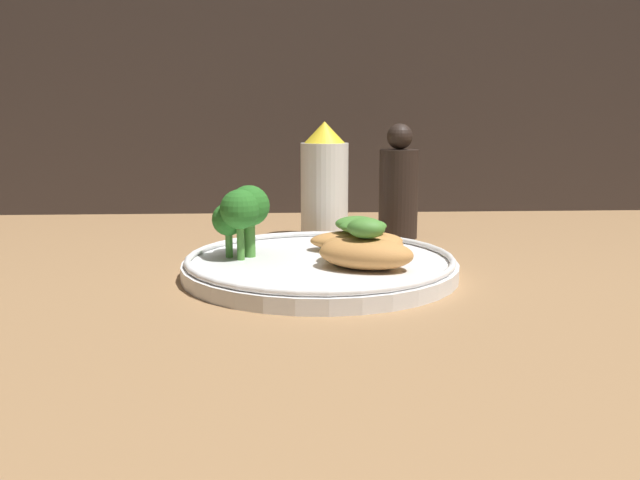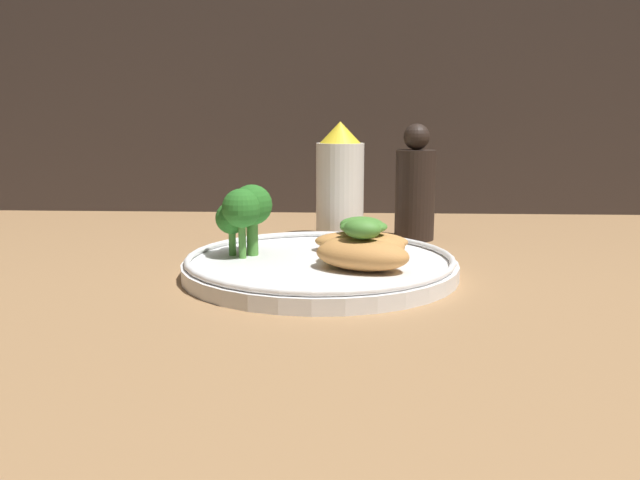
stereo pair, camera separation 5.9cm
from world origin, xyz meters
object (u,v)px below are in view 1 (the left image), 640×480
(plate, at_px, (320,265))
(pepper_grinder, at_px, (399,188))
(broccoli_bunch, at_px, (242,211))
(sauce_bottle, at_px, (324,183))

(plate, distance_m, pepper_grinder, 0.22)
(pepper_grinder, bearing_deg, broccoli_bunch, -137.26)
(plate, distance_m, sauce_bottle, 0.20)
(broccoli_bunch, relative_size, sauce_bottle, 0.49)
(broccoli_bunch, bearing_deg, sauce_bottle, 61.91)
(plate, relative_size, pepper_grinder, 1.85)
(plate, height_order, pepper_grinder, pepper_grinder)
(broccoli_bunch, distance_m, pepper_grinder, 0.25)
(sauce_bottle, height_order, pepper_grinder, sauce_bottle)
(broccoli_bunch, distance_m, sauce_bottle, 0.19)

